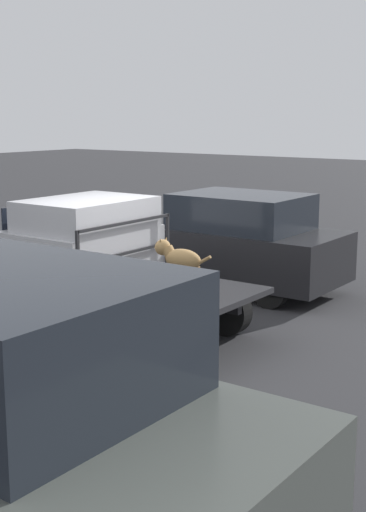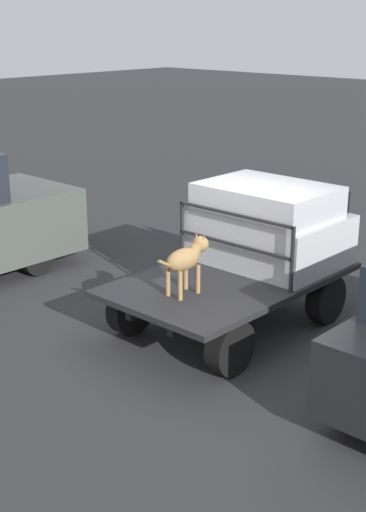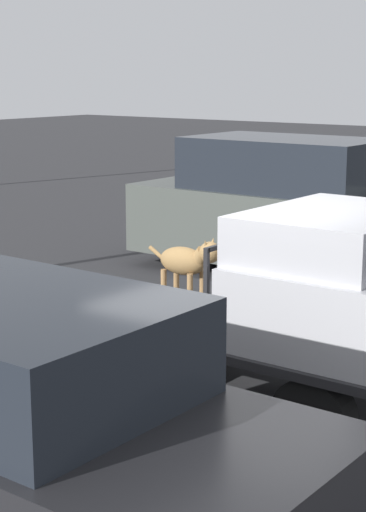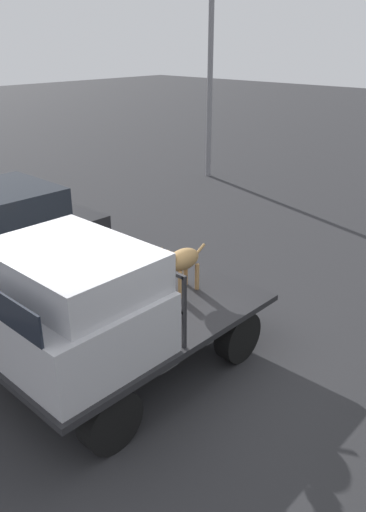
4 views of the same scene
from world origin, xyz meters
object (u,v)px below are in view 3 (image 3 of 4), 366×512
(parked_sedan, at_px, (28,433))
(parked_pickup_far, at_px, (296,211))
(flatbed_truck, at_px, (260,342))
(dog, at_px, (189,261))

(parked_sedan, height_order, parked_pickup_far, parked_pickup_far)
(flatbed_truck, xyz_separation_m, dog, (-0.87, 0.02, 0.68))
(flatbed_truck, xyz_separation_m, parked_pickup_far, (-2.25, 4.61, 0.47))
(dog, xyz_separation_m, parked_pickup_far, (-1.38, 4.59, -0.20))
(parked_pickup_far, bearing_deg, parked_sedan, -78.29)
(flatbed_truck, xyz_separation_m, parked_sedan, (0.31, -3.29, 0.30))
(dog, relative_size, parked_pickup_far, 0.18)
(flatbed_truck, distance_m, parked_pickup_far, 5.15)
(dog, distance_m, parked_sedan, 3.53)
(dog, distance_m, parked_pickup_far, 4.80)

